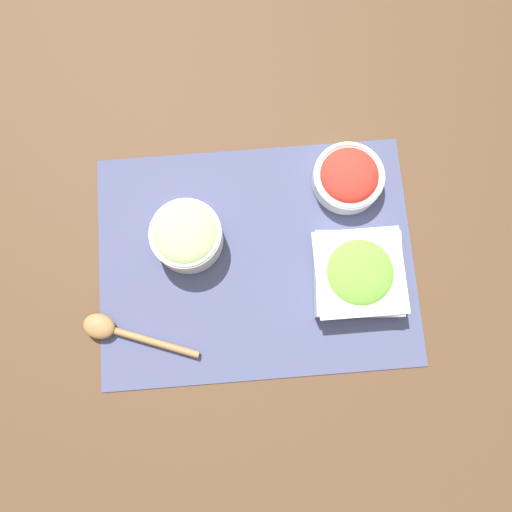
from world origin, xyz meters
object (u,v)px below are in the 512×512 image
wooden_spoon (115,331)px  cucumber_bowl (187,235)px  lettuce_bowl (358,274)px  tomato_bowl (348,177)px

wooden_spoon → cucumber_bowl: bearing=48.5°
cucumber_bowl → wooden_spoon: cucumber_bowl is taller
lettuce_bowl → wooden_spoon: (-0.42, -0.06, -0.02)m
cucumber_bowl → lettuce_bowl: (0.29, -0.09, -0.01)m
lettuce_bowl → wooden_spoon: 0.43m
wooden_spoon → lettuce_bowl: bearing=8.6°
tomato_bowl → lettuce_bowl: bearing=-90.8°
cucumber_bowl → wooden_spoon: bearing=-131.5°
cucumber_bowl → lettuce_bowl: size_ratio=0.77×
tomato_bowl → wooden_spoon: bearing=-150.8°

